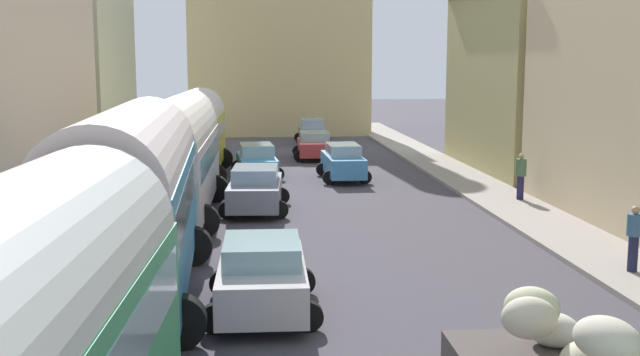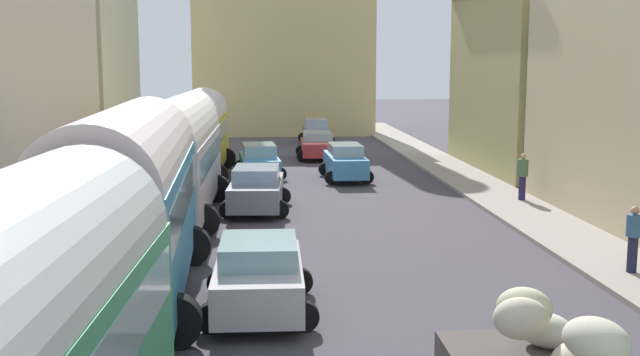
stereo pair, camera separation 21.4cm
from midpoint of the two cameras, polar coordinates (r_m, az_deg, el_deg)
ground_plane at (r=28.44m, az=-0.64°, el=-1.82°), size 154.00×154.00×0.00m
sidewalk_left at (r=28.86m, az=-15.16°, el=-1.83°), size 2.50×70.00×0.14m
sidewalk_right at (r=29.80m, az=13.41°, el=-1.44°), size 2.50×70.00×0.14m
building_left_3 at (r=40.39m, az=-18.09°, el=8.40°), size 5.99×10.56×10.51m
building_right_3 at (r=37.83m, az=16.06°, el=7.39°), size 6.22×11.21×9.05m
distant_church at (r=55.92m, az=-2.64°, el=10.06°), size 12.54×7.09×19.18m
parked_bus_1 at (r=16.86m, az=-13.69°, el=-1.21°), size 3.47×9.44×4.24m
parked_bus_2 at (r=25.72m, az=-10.54°, el=1.80°), size 3.40×9.51×3.95m
parked_bus_3 at (r=34.64m, az=-9.02°, el=3.54°), size 3.32×9.28×3.88m
car_0 at (r=33.76m, az=2.06°, el=1.21°), size 2.17×4.14×1.59m
car_1 at (r=40.92m, az=-0.03°, el=2.45°), size 2.35×3.81×1.47m
car_2 at (r=48.50m, az=-0.17°, el=3.47°), size 2.15×4.00×1.58m
car_3 at (r=16.05m, az=-4.18°, el=-7.23°), size 2.41×3.90×1.55m
car_4 at (r=26.76m, az=-4.50°, el=-0.79°), size 2.49×4.36×1.56m
car_5 at (r=34.72m, az=-4.36°, el=1.32°), size 2.39×4.27×1.50m
pedestrian_1 at (r=19.95m, az=22.52°, el=-4.10°), size 0.52×0.52×1.75m
pedestrian_2 at (r=29.06m, az=15.01°, el=0.19°), size 0.45×0.45×1.84m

